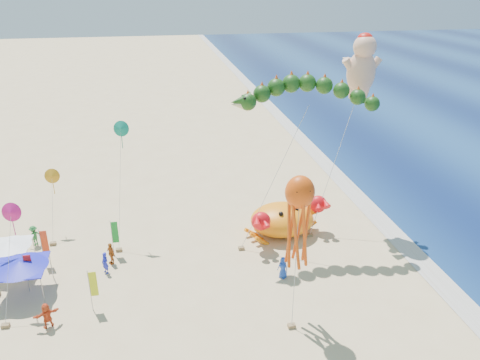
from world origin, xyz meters
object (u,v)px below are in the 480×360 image
object	(u,v)px
canopy_white	(8,244)
cherub_kite	(362,65)
dragon_kite	(307,98)
canopy_blue	(20,264)
crab_inflatable	(283,219)
octopus_kite	(299,215)

from	to	relation	value
canopy_white	cherub_kite	bearing A→B (deg)	7.84
dragon_kite	canopy_blue	bearing A→B (deg)	-169.75
cherub_kite	crab_inflatable	bearing A→B (deg)	-162.65
dragon_kite	octopus_kite	xyz separation A→B (m)	(-3.45, -9.67, -4.84)
canopy_white	dragon_kite	bearing A→B (deg)	2.24
dragon_kite	canopy_white	xyz separation A→B (m)	(-23.34, -0.91, -9.94)
canopy_blue	crab_inflatable	bearing A→B (deg)	13.26
octopus_kite	canopy_white	world-z (taller)	octopus_kite
canopy_blue	canopy_white	bearing A→B (deg)	116.24
octopus_kite	canopy_blue	size ratio (longest dim) A/B	2.65
cherub_kite	canopy_blue	world-z (taller)	cherub_kite
octopus_kite	canopy_white	size ratio (longest dim) A/B	3.11
crab_inflatable	canopy_blue	xyz separation A→B (m)	(-20.52, -4.84, 0.97)
dragon_kite	octopus_kite	distance (m)	11.35
cherub_kite	octopus_kite	world-z (taller)	cherub_kite
crab_inflatable	canopy_white	xyz separation A→B (m)	(-22.02, -1.80, 0.97)
dragon_kite	cherub_kite	distance (m)	6.77
cherub_kite	octopus_kite	xyz separation A→B (m)	(-9.17, -12.76, -6.72)
dragon_kite	crab_inflatable	bearing A→B (deg)	146.19
crab_inflatable	octopus_kite	xyz separation A→B (m)	(-2.12, -10.55, 6.07)
crab_inflatable	cherub_kite	world-z (taller)	cherub_kite
octopus_kite	canopy_blue	xyz separation A→B (m)	(-18.40, 5.72, -5.10)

